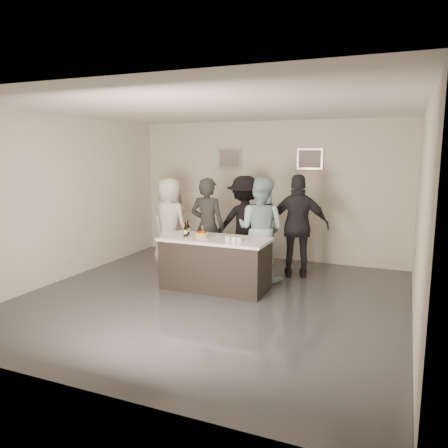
{
  "coord_description": "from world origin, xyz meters",
  "views": [
    {
      "loc": [
        2.82,
        -6.18,
        2.37
      ],
      "look_at": [
        0.0,
        0.5,
        1.15
      ],
      "focal_mm": 35.0,
      "sensor_mm": 36.0,
      "label": 1
    }
  ],
  "objects_px": {
    "cake": "(202,236)",
    "beer_bottle_a": "(188,227)",
    "person_main_blue": "(261,229)",
    "person_main_black": "(208,227)",
    "beer_bottle_b": "(186,229)",
    "bar_counter": "(215,263)",
    "person_guest_left": "(170,222)",
    "person_guest_back": "(244,223)",
    "person_guest_right": "(298,226)"
  },
  "relations": [
    {
      "from": "person_guest_right",
      "to": "person_guest_back",
      "type": "bearing_deg",
      "value": -20.88
    },
    {
      "from": "beer_bottle_a",
      "to": "cake",
      "type": "bearing_deg",
      "value": -24.48
    },
    {
      "from": "cake",
      "to": "person_guest_back",
      "type": "bearing_deg",
      "value": 80.77
    },
    {
      "from": "person_main_black",
      "to": "person_guest_left",
      "type": "bearing_deg",
      "value": -17.39
    },
    {
      "from": "person_guest_right",
      "to": "beer_bottle_a",
      "type": "bearing_deg",
      "value": 19.48
    },
    {
      "from": "bar_counter",
      "to": "beer_bottle_b",
      "type": "relative_size",
      "value": 7.15
    },
    {
      "from": "person_guest_right",
      "to": "person_main_black",
      "type": "bearing_deg",
      "value": 3.85
    },
    {
      "from": "bar_counter",
      "to": "person_main_black",
      "type": "height_order",
      "value": "person_main_black"
    },
    {
      "from": "beer_bottle_b",
      "to": "person_guest_right",
      "type": "xyz_separation_m",
      "value": [
        1.65,
        1.39,
        -0.06
      ]
    },
    {
      "from": "person_main_blue",
      "to": "person_guest_back",
      "type": "distance_m",
      "value": 0.74
    },
    {
      "from": "beer_bottle_a",
      "to": "person_guest_right",
      "type": "relative_size",
      "value": 0.13
    },
    {
      "from": "person_main_black",
      "to": "person_guest_back",
      "type": "xyz_separation_m",
      "value": [
        0.5,
        0.67,
        0.0
      ]
    },
    {
      "from": "cake",
      "to": "beer_bottle_a",
      "type": "xyz_separation_m",
      "value": [
        -0.35,
        0.16,
        0.09
      ]
    },
    {
      "from": "beer_bottle_b",
      "to": "person_guest_left",
      "type": "relative_size",
      "value": 0.14
    },
    {
      "from": "beer_bottle_b",
      "to": "person_guest_right",
      "type": "distance_m",
      "value": 2.16
    },
    {
      "from": "beer_bottle_b",
      "to": "person_guest_back",
      "type": "relative_size",
      "value": 0.14
    },
    {
      "from": "bar_counter",
      "to": "beer_bottle_b",
      "type": "xyz_separation_m",
      "value": [
        -0.52,
        -0.1,
        0.58
      ]
    },
    {
      "from": "cake",
      "to": "person_main_black",
      "type": "relative_size",
      "value": 0.12
    },
    {
      "from": "beer_bottle_a",
      "to": "person_main_black",
      "type": "relative_size",
      "value": 0.14
    },
    {
      "from": "person_main_black",
      "to": "person_guest_right",
      "type": "distance_m",
      "value": 1.71
    },
    {
      "from": "beer_bottle_a",
      "to": "person_guest_left",
      "type": "relative_size",
      "value": 0.14
    },
    {
      "from": "bar_counter",
      "to": "person_guest_right",
      "type": "distance_m",
      "value": 1.79
    },
    {
      "from": "person_guest_back",
      "to": "beer_bottle_a",
      "type": "bearing_deg",
      "value": 35.68
    },
    {
      "from": "person_main_black",
      "to": "person_main_blue",
      "type": "relative_size",
      "value": 0.99
    },
    {
      "from": "beer_bottle_a",
      "to": "person_main_black",
      "type": "xyz_separation_m",
      "value": [
        0.09,
        0.63,
        -0.09
      ]
    },
    {
      "from": "person_main_blue",
      "to": "person_guest_right",
      "type": "relative_size",
      "value": 0.98
    },
    {
      "from": "beer_bottle_b",
      "to": "person_guest_back",
      "type": "distance_m",
      "value": 1.58
    },
    {
      "from": "beer_bottle_a",
      "to": "person_guest_back",
      "type": "xyz_separation_m",
      "value": [
        0.59,
        1.3,
        -0.09
      ]
    },
    {
      "from": "person_guest_left",
      "to": "person_guest_back",
      "type": "bearing_deg",
      "value": -151.19
    },
    {
      "from": "cake",
      "to": "beer_bottle_a",
      "type": "bearing_deg",
      "value": 155.52
    },
    {
      "from": "beer_bottle_a",
      "to": "person_guest_left",
      "type": "xyz_separation_m",
      "value": [
        -0.92,
        0.96,
        -0.12
      ]
    },
    {
      "from": "cake",
      "to": "person_main_blue",
      "type": "height_order",
      "value": "person_main_blue"
    },
    {
      "from": "person_guest_left",
      "to": "person_guest_right",
      "type": "relative_size",
      "value": 0.94
    },
    {
      "from": "beer_bottle_a",
      "to": "person_main_blue",
      "type": "distance_m",
      "value": 1.35
    },
    {
      "from": "cake",
      "to": "beer_bottle_b",
      "type": "bearing_deg",
      "value": -175.77
    },
    {
      "from": "beer_bottle_a",
      "to": "person_main_black",
      "type": "distance_m",
      "value": 0.64
    },
    {
      "from": "person_guest_back",
      "to": "cake",
      "type": "bearing_deg",
      "value": 50.87
    },
    {
      "from": "beer_bottle_b",
      "to": "person_guest_left",
      "type": "height_order",
      "value": "person_guest_left"
    },
    {
      "from": "person_main_blue",
      "to": "cake",
      "type": "bearing_deg",
      "value": 57.86
    },
    {
      "from": "beer_bottle_b",
      "to": "person_main_blue",
      "type": "xyz_separation_m",
      "value": [
        1.05,
        0.95,
        -0.08
      ]
    },
    {
      "from": "cake",
      "to": "beer_bottle_a",
      "type": "relative_size",
      "value": 0.89
    },
    {
      "from": "person_main_black",
      "to": "person_guest_left",
      "type": "height_order",
      "value": "person_main_black"
    },
    {
      "from": "beer_bottle_a",
      "to": "person_guest_left",
      "type": "distance_m",
      "value": 1.33
    },
    {
      "from": "person_guest_right",
      "to": "person_guest_back",
      "type": "xyz_separation_m",
      "value": [
        -1.11,
        0.1,
        -0.03
      ]
    },
    {
      "from": "beer_bottle_b",
      "to": "person_guest_back",
      "type": "height_order",
      "value": "person_guest_back"
    },
    {
      "from": "person_main_black",
      "to": "beer_bottle_b",
      "type": "bearing_deg",
      "value": 87.69
    },
    {
      "from": "cake",
      "to": "person_main_black",
      "type": "distance_m",
      "value": 0.83
    },
    {
      "from": "person_guest_left",
      "to": "person_guest_back",
      "type": "height_order",
      "value": "person_guest_back"
    },
    {
      "from": "bar_counter",
      "to": "person_main_blue",
      "type": "relative_size",
      "value": 0.98
    },
    {
      "from": "person_main_blue",
      "to": "person_main_black",
      "type": "bearing_deg",
      "value": 14.59
    }
  ]
}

